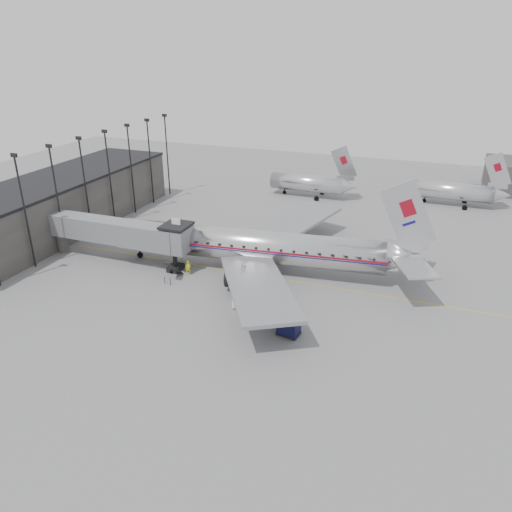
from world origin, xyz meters
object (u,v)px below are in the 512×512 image
(airliner, at_px, (258,246))
(service_van, at_px, (257,298))
(baggage_cart_white, at_px, (290,316))
(baggage_cart_navy, at_px, (289,327))
(ramp_worker, at_px, (188,268))

(airliner, relative_size, service_van, 7.86)
(service_van, xyz_separation_m, baggage_cart_white, (4.35, -1.58, -0.50))
(airliner, distance_m, baggage_cart_navy, 16.11)
(baggage_cart_navy, relative_size, ramp_worker, 1.24)
(ramp_worker, bearing_deg, service_van, -46.42)
(service_van, bearing_deg, ramp_worker, 147.38)
(baggage_cart_white, bearing_deg, service_van, 168.89)
(ramp_worker, bearing_deg, airliner, 6.46)
(airliner, height_order, baggage_cart_white, airliner)
(baggage_cart_navy, bearing_deg, baggage_cart_white, 113.00)
(airliner, height_order, baggage_cart_navy, airliner)
(baggage_cart_white, bearing_deg, airliner, 134.28)
(airliner, bearing_deg, baggage_cart_white, -61.31)
(airliner, distance_m, baggage_cart_white, 13.77)
(baggage_cart_navy, distance_m, ramp_worker, 18.73)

